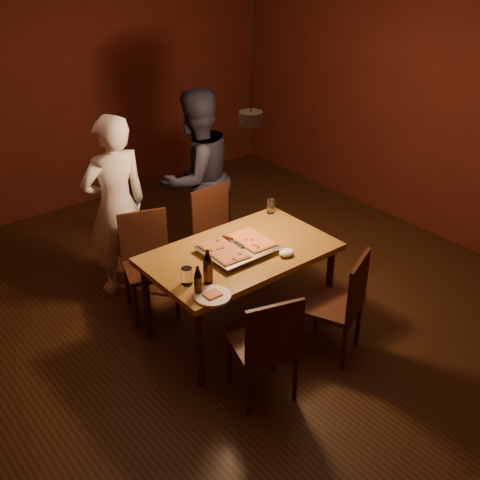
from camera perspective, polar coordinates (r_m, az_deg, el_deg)
room_shell at (r=4.74m, az=0.99°, el=7.43°), size 6.00×6.00×6.00m
dining_table at (r=4.81m, az=0.00°, el=-1.81°), size 1.50×0.90×0.75m
chair_far_left at (r=5.22m, az=-8.81°, el=-1.30°), size 0.53×0.53×0.49m
chair_far_right at (r=5.62m, az=-2.20°, el=1.33°), size 0.43×0.43×0.49m
chair_near_left at (r=4.19m, az=2.64°, el=-9.43°), size 0.52×0.52×0.49m
chair_near_right at (r=4.67m, az=9.74°, el=-5.36°), size 0.55×0.55×0.49m
pizza_tray at (r=4.75m, az=-0.22°, el=-0.92°), size 0.58×0.48×0.05m
pizza_meat at (r=4.67m, az=-1.51°, el=-1.01°), size 0.27×0.41×0.02m
pizza_cheese at (r=4.82m, az=1.09°, el=0.03°), size 0.25×0.38×0.02m
spatula at (r=4.73m, az=-0.30°, el=-0.46°), size 0.09×0.24×0.04m
beer_bottle_a at (r=4.21m, az=-4.01°, el=-3.84°), size 0.06×0.06×0.22m
beer_bottle_b at (r=4.31m, az=-3.07°, el=-2.55°), size 0.07×0.07×0.27m
water_glass_left at (r=4.35m, az=-5.06°, el=-3.42°), size 0.08×0.08×0.13m
water_glass_right at (r=5.36m, az=2.91°, el=3.22°), size 0.07×0.07×0.13m
plate_slice at (r=4.22m, az=-2.61°, el=-5.31°), size 0.26×0.26×0.03m
napkin at (r=4.71m, az=4.42°, el=-1.22°), size 0.13×0.10×0.05m
diner_white at (r=5.41m, az=-11.68°, el=3.12°), size 0.62×0.42×1.67m
diner_dark at (r=5.83m, az=-4.12°, el=5.88°), size 0.91×0.74×1.73m
pendant_lamp at (r=4.62m, az=1.03°, el=11.60°), size 0.18×0.18×1.10m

